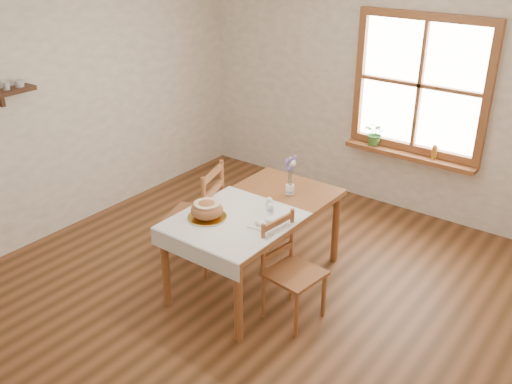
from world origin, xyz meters
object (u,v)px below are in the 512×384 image
bread_plate (207,217)px  dining_table (256,216)px  flower_vase (290,190)px  chair_right (294,272)px  chair_left (193,216)px

bread_plate → dining_table: bearing=64.6°
bread_plate → flower_vase: size_ratio=3.58×
chair_right → flower_vase: size_ratio=9.97×
chair_left → chair_right: bearing=66.7°
dining_table → flower_vase: (0.09, 0.39, 0.13)m
chair_left → chair_right: size_ratio=1.17×
flower_vase → chair_right: bearing=-52.7°
dining_table → chair_left: size_ratio=1.57×
bread_plate → flower_vase: (0.28, 0.81, 0.03)m
chair_left → bread_plate: bearing=39.1°
dining_table → bread_plate: 0.47m
chair_left → bread_plate: 0.60m
chair_left → bread_plate: (0.46, -0.30, 0.26)m
chair_left → chair_right: 1.23m
chair_right → flower_vase: 0.87m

